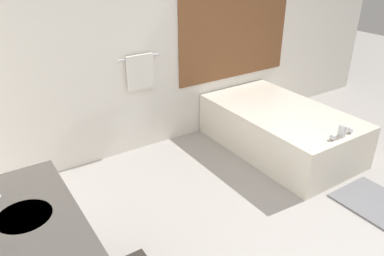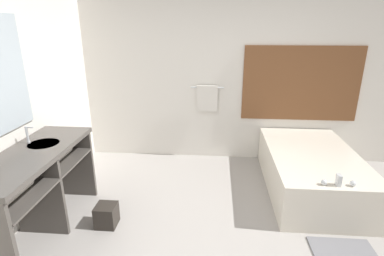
{
  "view_description": "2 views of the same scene",
  "coord_description": "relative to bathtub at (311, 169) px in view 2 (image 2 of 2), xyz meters",
  "views": [
    {
      "loc": [
        -2.03,
        -1.54,
        2.28
      ],
      "look_at": [
        -0.44,
        0.89,
        0.84
      ],
      "focal_mm": 35.0,
      "sensor_mm": 36.0,
      "label": 1
    },
    {
      "loc": [
        -0.16,
        -2.32,
        2.05
      ],
      "look_at": [
        -0.43,
        0.94,
        0.92
      ],
      "focal_mm": 28.0,
      "sensor_mm": 36.0,
      "label": 2
    }
  ],
  "objects": [
    {
      "name": "wall_back_with_blinds",
      "position": [
        -1.04,
        0.96,
        1.06
      ],
      "size": [
        7.4,
        0.13,
        2.7
      ],
      "color": "white",
      "rests_on": "ground_plane"
    },
    {
      "name": "ground_plane",
      "position": [
        -1.08,
        -1.27,
        -0.29
      ],
      "size": [
        16.0,
        16.0,
        0.0
      ],
      "primitive_type": "plane",
      "color": "#A8A39E",
      "rests_on": "ground"
    },
    {
      "name": "waste_bin",
      "position": [
        -2.38,
        -0.95,
        -0.17
      ],
      "size": [
        0.22,
        0.22,
        0.24
      ],
      "color": "#2D2823",
      "rests_on": "ground_plane"
    },
    {
      "name": "sink_faucet",
      "position": [
        -3.14,
        -0.89,
        0.71
      ],
      "size": [
        0.09,
        0.04,
        0.18
      ],
      "color": "silver",
      "rests_on": "vanity_counter"
    },
    {
      "name": "bathtub",
      "position": [
        0.0,
        0.0,
        0.0
      ],
      "size": [
        1.08,
        1.85,
        0.64
      ],
      "color": "silver",
      "rests_on": "ground_plane"
    },
    {
      "name": "vanity_counter",
      "position": [
        -2.98,
        -1.1,
        0.37
      ],
      "size": [
        0.57,
        1.53,
        0.9
      ],
      "color": "#4C4742",
      "rests_on": "ground_plane"
    }
  ]
}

